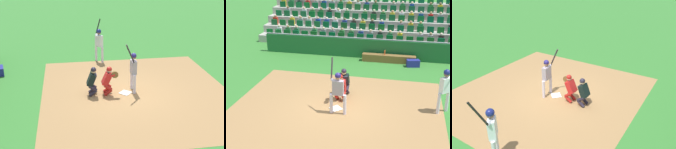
{
  "view_description": "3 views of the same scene",
  "coord_description": "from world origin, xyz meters",
  "views": [
    {
      "loc": [
        12.05,
        -2.56,
        5.86
      ],
      "look_at": [
        0.38,
        -0.66,
        1.08
      ],
      "focal_mm": 49.37,
      "sensor_mm": 36.0,
      "label": 1
    },
    {
      "loc": [
        -2.55,
        11.29,
        6.2
      ],
      "look_at": [
        0.05,
        -0.69,
        1.26
      ],
      "focal_mm": 50.07,
      "sensor_mm": 36.0,
      "label": 2
    },
    {
      "loc": [
        -7.92,
        -5.38,
        5.55
      ],
      "look_at": [
        0.18,
        -0.32,
        1.1
      ],
      "focal_mm": 37.51,
      "sensor_mm": 36.0,
      "label": 3
    }
  ],
  "objects": [
    {
      "name": "ground_plane",
      "position": [
        0.0,
        0.0,
        0.0
      ],
      "size": [
        160.0,
        160.0,
        0.0
      ],
      "primitive_type": "plane",
      "color": "#33772D"
    },
    {
      "name": "infield_dirt_patch",
      "position": [
        0.0,
        0.5,
        0.0
      ],
      "size": [
        8.83,
        8.36,
        0.01
      ],
      "primitive_type": "cube",
      "rotation": [
        0.0,
        0.0,
        -0.01
      ],
      "color": "#9F7546",
      "rests_on": "ground_plane"
    },
    {
      "name": "home_plate_marker",
      "position": [
        0.0,
        0.0,
        0.02
      ],
      "size": [
        0.62,
        0.62,
        0.02
      ],
      "primitive_type": "cube",
      "rotation": [
        0.0,
        0.0,
        0.79
      ],
      "color": "white",
      "rests_on": "infield_dirt_patch"
    },
    {
      "name": "batter_at_plate",
      "position": [
        -0.16,
        0.37,
        1.11
      ],
      "size": [
        0.69,
        0.56,
        2.27
      ],
      "color": "silver",
      "rests_on": "ground_plane"
    },
    {
      "name": "catcher_crouching",
      "position": [
        -0.02,
        -0.77,
        0.72
      ],
      "size": [
        0.47,
        0.71,
        1.29
      ],
      "color": "#AA1C16",
      "rests_on": "ground_plane"
    },
    {
      "name": "home_plate_umpire",
      "position": [
        -0.07,
        -1.45,
        0.71
      ],
      "size": [
        0.47,
        0.47,
        1.3
      ],
      "color": "#26202E",
      "rests_on": "ground_plane"
    },
    {
      "name": "equipment_duffel_bag",
      "position": [
        -3.17,
        -5.84,
        0.2
      ],
      "size": [
        0.77,
        0.5,
        0.4
      ],
      "primitive_type": "cube",
      "rotation": [
        0.0,
        0.0,
        0.21
      ],
      "color": "navy",
      "rests_on": "ground_plane"
    },
    {
      "name": "on_deck_batter",
      "position": [
        -4.32,
        -0.63,
        1.18
      ],
      "size": [
        0.85,
        0.49,
        2.34
      ],
      "color": "silver",
      "rests_on": "ground_plane"
    }
  ]
}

